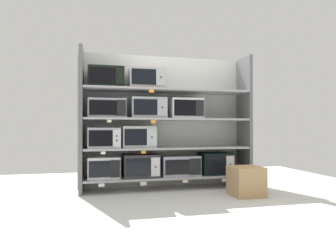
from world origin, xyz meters
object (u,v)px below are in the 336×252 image
Objects in this scene: microwave_2 at (180,165)px; microwave_9 at (106,78)px; microwave_7 at (148,108)px; shipping_carton at (246,181)px; microwave_0 at (104,168)px; microwave_8 at (185,109)px; microwave_6 at (107,108)px; microwave_4 at (104,138)px; microwave_10 at (146,79)px; microwave_5 at (139,137)px; microwave_3 at (216,163)px; microwave_1 at (141,166)px.

microwave_2 is 1.70m from microwave_9.
microwave_7 reaches higher than shipping_carton.
microwave_8 is (1.21, -0.00, 0.86)m from microwave_0.
microwave_7 is (0.60, 0.00, 0.01)m from microwave_6.
microwave_7 is 1.06× the size of microwave_8.
microwave_6 is at bearing 159.65° from shipping_carton.
microwave_8 is 1.26m from microwave_9.
shipping_carton is (1.86, -0.68, -0.58)m from microwave_4.
microwave_9 is at bearing 0.20° from microwave_0.
microwave_8 is at bearing -0.02° from microwave_7.
microwave_6 is 1.06× the size of microwave_9.
microwave_10 is 2.03m from shipping_carton.
microwave_7 is (-0.48, -0.00, 0.87)m from microwave_2.
microwave_5 is 0.94× the size of microwave_10.
microwave_10 is (-0.51, -0.00, 1.30)m from microwave_2.
shipping_carton is at bearing -26.38° from microwave_5.
microwave_6 is at bearing -0.01° from microwave_0.
microwave_0 is 0.92× the size of microwave_3.
microwave_6 is at bearing 0.12° from microwave_4.
microwave_0 is 0.66m from microwave_5.
microwave_2 is 1.42× the size of shipping_carton.
microwave_1 reaches higher than shipping_carton.
microwave_9 reaches higher than microwave_5.
microwave_4 reaches higher than microwave_2.
microwave_1 is 1.09m from microwave_8.
microwave_2 is 1.02m from shipping_carton.
microwave_4 is at bearing -4.39° from microwave_0.
microwave_3 is 0.92× the size of microwave_6.
microwave_1 is 0.42m from microwave_5.
microwave_6 is 1.17m from microwave_8.
shipping_carton is at bearing -42.36° from microwave_2.
microwave_10 reaches higher than microwave_7.
microwave_0 is 1.49m from microwave_8.
microwave_3 reaches higher than microwave_0.
microwave_3 is 1.75m from microwave_4.
microwave_1 is at bearing 0.00° from microwave_0.
microwave_10 is (-0.60, 0.00, 0.43)m from microwave_8.
microwave_7 is (0.64, 0.00, 0.44)m from microwave_4.
microwave_9 reaches higher than shipping_carton.
shipping_carton is (1.82, -0.68, -1.00)m from microwave_6.
shipping_carton is (1.23, -0.68, -1.01)m from microwave_7.
microwave_9 is (-0.61, 0.00, 0.43)m from microwave_7.
microwave_6 is 1.10× the size of microwave_8.
microwave_3 is 1.08× the size of microwave_4.
microwave_0 reaches higher than shipping_carton.
microwave_10 is at bearing -179.97° from microwave_7.
microwave_6 reaches higher than microwave_3.
microwave_5 reaches higher than shipping_carton.
microwave_8 is 0.93× the size of microwave_10.
microwave_3 is 1.36m from microwave_7.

